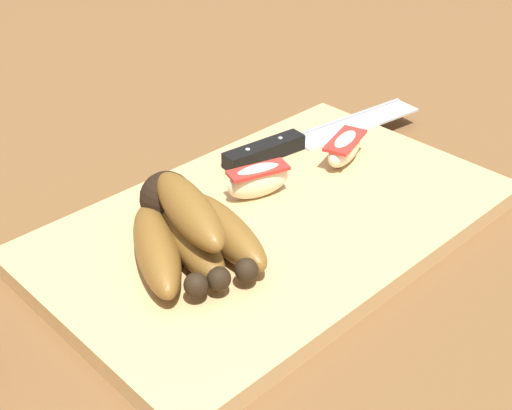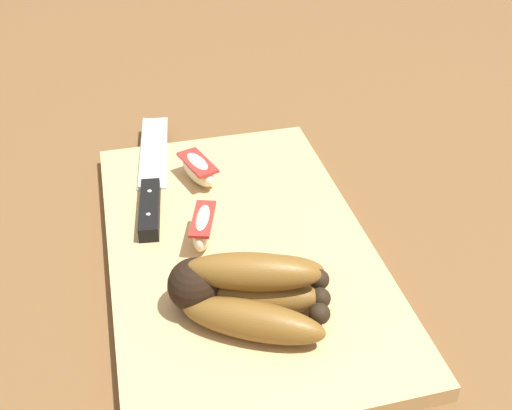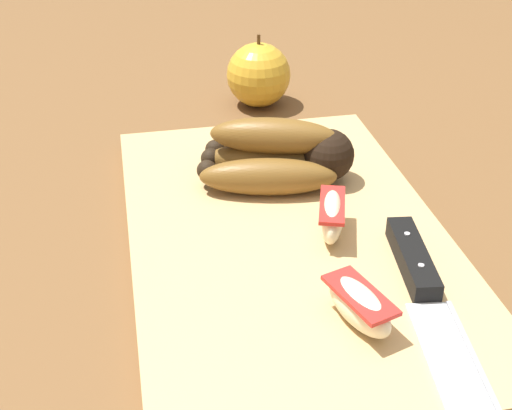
# 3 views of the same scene
# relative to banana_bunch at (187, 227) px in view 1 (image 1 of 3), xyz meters

# --- Properties ---
(ground_plane) EXTENTS (6.00, 6.00, 0.00)m
(ground_plane) POSITION_rel_banana_bunch_xyz_m (-0.10, 0.01, -0.05)
(ground_plane) COLOR brown
(cutting_board) EXTENTS (0.46, 0.28, 0.02)m
(cutting_board) POSITION_rel_banana_bunch_xyz_m (-0.10, 0.01, -0.04)
(cutting_board) COLOR tan
(cutting_board) RESTS_ON ground_plane
(banana_bunch) EXTENTS (0.14, 0.16, 0.07)m
(banana_bunch) POSITION_rel_banana_bunch_xyz_m (0.00, 0.00, 0.00)
(banana_bunch) COLOR black
(banana_bunch) RESTS_ON cutting_board
(chefs_knife) EXTENTS (0.28, 0.07, 0.02)m
(chefs_knife) POSITION_rel_banana_bunch_xyz_m (-0.22, -0.07, -0.02)
(chefs_knife) COLOR silver
(chefs_knife) RESTS_ON cutting_board
(apple_wedge_near) EXTENTS (0.07, 0.04, 0.04)m
(apple_wedge_near) POSITION_rel_banana_bunch_xyz_m (-0.11, -0.02, -0.01)
(apple_wedge_near) COLOR beige
(apple_wedge_near) RESTS_ON cutting_board
(apple_wedge_middle) EXTENTS (0.07, 0.05, 0.03)m
(apple_wedge_middle) POSITION_rel_banana_bunch_xyz_m (-0.23, -0.01, -0.01)
(apple_wedge_middle) COLOR beige
(apple_wedge_middle) RESTS_ON cutting_board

